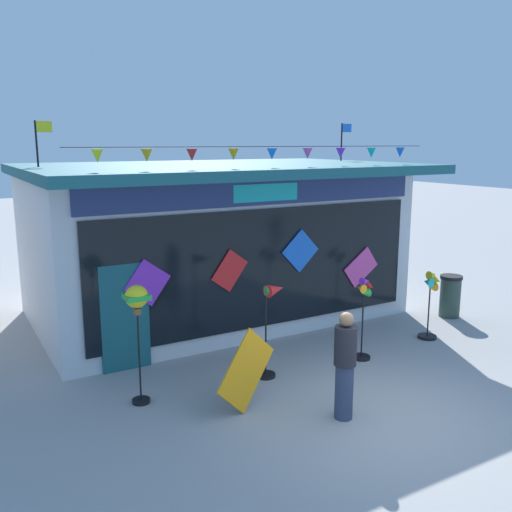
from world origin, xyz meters
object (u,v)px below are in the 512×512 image
(kite_shop_building, at_px, (214,239))
(wind_spinner_left, at_px, (272,313))
(trash_bin, at_px, (450,296))
(display_kite_on_ground, at_px, (246,370))
(wind_spinner_center_right, at_px, (431,295))
(person_mid_plaza, at_px, (345,365))
(wind_spinner_far_left, at_px, (137,306))
(wind_spinner_center_left, at_px, (364,307))

(kite_shop_building, height_order, wind_spinner_left, kite_shop_building)
(wind_spinner_left, xyz_separation_m, trash_bin, (5.53, 0.81, -0.66))
(wind_spinner_left, relative_size, display_kite_on_ground, 1.47)
(wind_spinner_center_right, relative_size, person_mid_plaza, 0.89)
(wind_spinner_left, distance_m, display_kite_on_ground, 1.42)
(wind_spinner_far_left, height_order, wind_spinner_center_right, wind_spinner_far_left)
(wind_spinner_far_left, bearing_deg, wind_spinner_center_left, -4.90)
(wind_spinner_far_left, relative_size, wind_spinner_center_left, 1.19)
(person_mid_plaza, relative_size, display_kite_on_ground, 1.44)
(display_kite_on_ground, bearing_deg, kite_shop_building, 69.67)
(kite_shop_building, distance_m, wind_spinner_center_left, 4.42)
(wind_spinner_center_right, height_order, display_kite_on_ground, wind_spinner_center_right)
(wind_spinner_center_left, distance_m, trash_bin, 3.80)
(wind_spinner_center_left, xyz_separation_m, trash_bin, (3.62, 1.04, -0.54))
(kite_shop_building, bearing_deg, person_mid_plaza, -96.59)
(wind_spinner_center_right, bearing_deg, trash_bin, 27.81)
(wind_spinner_far_left, distance_m, wind_spinner_left, 2.45)
(wind_spinner_left, distance_m, wind_spinner_center_right, 3.92)
(kite_shop_building, bearing_deg, display_kite_on_ground, -110.33)
(person_mid_plaza, bearing_deg, wind_spinner_center_left, 118.76)
(kite_shop_building, distance_m, wind_spinner_center_right, 5.17)
(wind_spinner_center_left, height_order, wind_spinner_center_right, wind_spinner_center_left)
(display_kite_on_ground, bearing_deg, wind_spinner_far_left, 145.18)
(wind_spinner_left, bearing_deg, trash_bin, 8.31)
(display_kite_on_ground, bearing_deg, trash_bin, 14.15)
(wind_spinner_left, xyz_separation_m, display_kite_on_ground, (-1.00, -0.84, -0.56))
(wind_spinner_center_right, bearing_deg, wind_spinner_center_left, -174.70)
(wind_spinner_far_left, xyz_separation_m, wind_spinner_center_right, (6.32, -0.18, -0.66))
(person_mid_plaza, height_order, trash_bin, person_mid_plaza)
(wind_spinner_far_left, relative_size, trash_bin, 1.93)
(trash_bin, bearing_deg, kite_shop_building, 146.36)
(kite_shop_building, xyz_separation_m, person_mid_plaza, (-0.68, -5.86, -0.99))
(kite_shop_building, relative_size, person_mid_plaza, 5.15)
(person_mid_plaza, bearing_deg, wind_spinner_left, 169.27)
(wind_spinner_left, bearing_deg, wind_spinner_far_left, 176.65)
(kite_shop_building, distance_m, wind_spinner_far_left, 4.98)
(person_mid_plaza, height_order, display_kite_on_ground, person_mid_plaza)
(person_mid_plaza, bearing_deg, kite_shop_building, 159.49)
(kite_shop_building, bearing_deg, wind_spinner_center_left, -74.91)
(kite_shop_building, xyz_separation_m, wind_spinner_center_left, (1.13, -4.20, -0.80))
(display_kite_on_ground, bearing_deg, person_mid_plaza, -43.87)
(wind_spinner_center_left, distance_m, display_kite_on_ground, 3.01)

